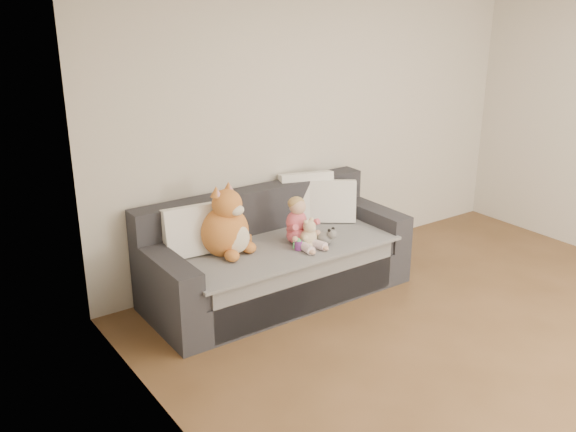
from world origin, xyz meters
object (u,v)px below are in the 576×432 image
(teddy_bear, at_px, (309,235))
(plush_cat, at_px, (227,227))
(toddler, at_px, (299,225))
(sippy_cup, at_px, (299,244))
(sofa, at_px, (275,259))

(teddy_bear, bearing_deg, plush_cat, 142.13)
(toddler, distance_m, plush_cat, 0.60)
(sippy_cup, bearing_deg, sofa, 100.52)
(plush_cat, distance_m, teddy_bear, 0.67)
(toddler, height_order, sippy_cup, toddler)
(sofa, xyz_separation_m, toddler, (0.13, -0.16, 0.33))
(sofa, distance_m, toddler, 0.39)
(toddler, height_order, plush_cat, plush_cat)
(sofa, xyz_separation_m, sippy_cup, (0.05, -0.27, 0.22))
(teddy_bear, distance_m, sippy_cup, 0.13)
(plush_cat, distance_m, sippy_cup, 0.59)
(plush_cat, xyz_separation_m, sippy_cup, (0.49, -0.27, -0.16))
(plush_cat, bearing_deg, teddy_bear, -41.50)
(sofa, height_order, plush_cat, plush_cat)
(plush_cat, bearing_deg, sofa, -20.35)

